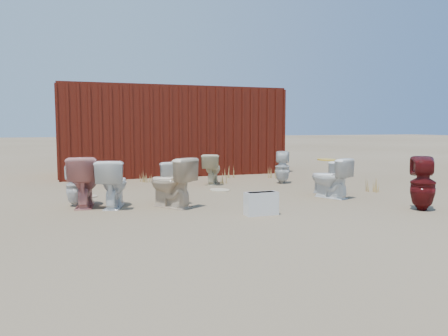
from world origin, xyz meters
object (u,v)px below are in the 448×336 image
object	(u,v)px
toilet_back_a	(75,186)
toilet_front_pink	(84,181)
toilet_front_a	(113,184)
toilet_back_beige_right	(212,169)
loose_tank	(261,204)
toilet_back_beige_left	(171,182)
toilet_back_yellowlid	(326,177)
toilet_front_c	(168,182)
toilet_front_maroon	(423,184)
shipping_container	(170,131)
toilet_front_e	(331,178)
toilet_back_e	(282,167)

from	to	relation	value
toilet_back_a	toilet_front_pink	bearing A→B (deg)	131.85
toilet_front_a	toilet_back_beige_right	distance (m)	3.29
toilet_back_beige_right	loose_tank	distance (m)	3.63
toilet_back_beige_left	toilet_back_yellowlid	size ratio (longest dim) A/B	1.23
toilet_front_c	toilet_front_maroon	xyz separation A→B (m)	(3.66, -2.04, 0.06)
toilet_front_c	toilet_back_a	distance (m)	1.55
shipping_container	toilet_front_e	xyz separation A→B (m)	(1.84, -5.36, -0.83)
shipping_container	toilet_back_a	world-z (taller)	shipping_container
toilet_back_a	toilet_back_beige_right	size ratio (longest dim) A/B	0.98
toilet_back_yellowlid	toilet_front_e	bearing A→B (deg)	49.81
toilet_back_yellowlid	toilet_back_beige_right	bearing A→B (deg)	-71.07
toilet_back_beige_left	loose_tank	world-z (taller)	toilet_back_beige_left
toilet_back_beige_left	toilet_back_e	xyz separation A→B (m)	(3.11, 2.10, -0.04)
toilet_front_c	toilet_front_maroon	size ratio (longest dim) A/B	0.86
toilet_front_c	loose_tank	xyz separation A→B (m)	(1.09, -1.53, -0.19)
shipping_container	toilet_front_c	size ratio (longest dim) A/B	8.17
toilet_front_pink	toilet_back_yellowlid	size ratio (longest dim) A/B	1.26
shipping_container	toilet_back_a	size ratio (longest dim) A/B	8.74
toilet_back_a	toilet_back_e	xyz separation A→B (m)	(4.60, 1.47, 0.03)
toilet_front_a	toilet_back_a	distance (m)	0.67
toilet_front_e	toilet_back_e	size ratio (longest dim) A/B	0.99
toilet_front_a	loose_tank	world-z (taller)	toilet_front_a
toilet_back_beige_right	loose_tank	size ratio (longest dim) A/B	1.40
toilet_front_e	loose_tank	distance (m)	2.15
toilet_front_c	toilet_back_beige_left	distance (m)	0.45
toilet_back_beige_left	toilet_back_e	distance (m)	3.76
toilet_front_maroon	toilet_back_beige_right	xyz separation A→B (m)	(-2.19, 4.12, -0.08)
toilet_front_e	loose_tank	bearing A→B (deg)	5.34
toilet_front_pink	toilet_back_a	bearing A→B (deg)	-30.47
toilet_front_e	toilet_front_maroon	bearing A→B (deg)	91.42
toilet_front_c	toilet_back_beige_right	distance (m)	2.55
toilet_front_c	toilet_back_yellowlid	xyz separation A→B (m)	(3.13, -0.10, -0.03)
toilet_front_e	toilet_back_a	bearing A→B (deg)	-31.98
toilet_front_maroon	loose_tank	world-z (taller)	toilet_front_maroon
toilet_front_pink	toilet_back_beige_right	bearing A→B (deg)	-138.36
toilet_back_a	toilet_front_e	bearing A→B (deg)	160.50
toilet_front_maroon	toilet_back_beige_left	distance (m)	4.04
shipping_container	toilet_front_a	bearing A→B (deg)	-112.56
shipping_container	toilet_back_a	bearing A→B (deg)	-119.68
toilet_back_e	toilet_back_yellowlid	bearing A→B (deg)	120.16
toilet_front_pink	loose_tank	xyz separation A→B (m)	(2.49, -1.62, -0.25)
loose_tank	toilet_front_c	bearing A→B (deg)	124.58
toilet_back_beige_left	loose_tank	size ratio (longest dim) A/B	1.65
toilet_front_a	toilet_back_yellowlid	xyz separation A→B (m)	(4.08, 0.05, -0.06)
shipping_container	toilet_front_c	bearing A→B (deg)	-103.00
toilet_back_a	toilet_back_e	bearing A→B (deg)	-173.01
toilet_back_yellowlid	toilet_back_a	bearing A→B (deg)	-21.84
toilet_front_c	toilet_back_a	xyz separation A→B (m)	(-1.54, 0.19, -0.02)
toilet_front_pink	toilet_front_c	size ratio (longest dim) A/B	1.15
toilet_back_yellowlid	toilet_front_a	bearing A→B (deg)	-17.72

